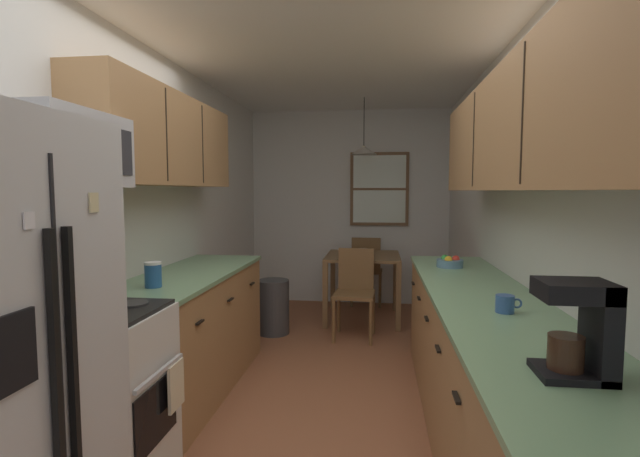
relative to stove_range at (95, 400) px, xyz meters
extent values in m
plane|color=#995B3D|center=(0.99, 1.47, -0.47)|extent=(12.00, 12.00, 0.00)
cube|color=silver|center=(-0.36, 1.47, 0.80)|extent=(0.10, 9.00, 2.55)
cube|color=silver|center=(2.34, 1.47, 0.80)|extent=(0.10, 9.00, 2.55)
cube|color=silver|center=(0.99, 4.12, 0.80)|extent=(4.40, 0.10, 2.55)
cube|color=white|center=(0.99, 1.47, 2.12)|extent=(4.40, 9.00, 0.08)
cube|color=black|center=(0.38, -0.72, 0.35)|extent=(0.01, 0.01, 1.58)
cube|color=black|center=(0.39, -0.76, 0.35)|extent=(0.02, 0.02, 1.12)
cube|color=black|center=(0.39, -0.68, 0.35)|extent=(0.02, 0.02, 1.12)
cube|color=black|center=(0.38, -0.90, 0.58)|extent=(0.01, 0.15, 0.22)
cube|color=beige|center=(0.38, -0.51, 0.98)|extent=(0.01, 0.05, 0.07)
cube|color=white|center=(0.38, -0.82, 0.94)|extent=(0.01, 0.04, 0.05)
cube|color=white|center=(0.00, 0.00, -0.02)|extent=(0.62, 0.59, 0.90)
cube|color=black|center=(0.32, 0.00, -0.05)|extent=(0.01, 0.41, 0.30)
cube|color=silver|center=(0.34, 0.00, 0.16)|extent=(0.02, 0.47, 0.02)
cube|color=black|center=(0.00, 0.00, 0.44)|extent=(0.59, 0.56, 0.02)
cube|color=white|center=(-0.28, 0.00, 0.53)|extent=(0.06, 0.59, 0.20)
cylinder|color=#2D2D2D|center=(-0.14, -0.13, 0.45)|extent=(0.15, 0.15, 0.01)
cylinder|color=#2D2D2D|center=(-0.14, 0.13, 0.45)|extent=(0.15, 0.15, 0.01)
cylinder|color=#2D2D2D|center=(0.14, -0.13, 0.45)|extent=(0.15, 0.15, 0.01)
cylinder|color=#2D2D2D|center=(0.14, 0.13, 0.45)|extent=(0.15, 0.15, 0.01)
cube|color=silver|center=(-0.12, 0.00, 1.22)|extent=(0.38, 0.63, 0.36)
cube|color=black|center=(0.08, -0.06, 1.22)|extent=(0.01, 0.38, 0.23)
cube|color=#2D2D33|center=(0.08, 0.22, 1.22)|extent=(0.01, 0.13, 0.23)
cube|color=#A87A4C|center=(-0.01, 1.18, -0.04)|extent=(0.60, 1.76, 0.87)
cube|color=#7AA87A|center=(-0.01, 1.18, 0.41)|extent=(0.63, 1.78, 0.03)
cube|color=black|center=(0.31, 0.60, 0.23)|extent=(0.02, 0.10, 0.01)
cube|color=black|center=(0.31, 1.18, 0.23)|extent=(0.02, 0.10, 0.01)
cube|color=black|center=(0.31, 1.77, 0.23)|extent=(0.02, 0.10, 0.01)
cube|color=#A87A4C|center=(-0.15, 1.13, 1.39)|extent=(0.32, 1.86, 0.65)
cube|color=#2D2319|center=(0.02, 0.83, 1.39)|extent=(0.01, 0.01, 0.59)
cube|color=#2D2319|center=(0.02, 1.44, 1.39)|extent=(0.01, 0.01, 0.59)
cube|color=#A87A4C|center=(1.99, 0.57, -0.04)|extent=(0.60, 3.33, 0.87)
cube|color=#7AA87A|center=(1.99, 0.57, 0.41)|extent=(0.63, 3.35, 0.03)
cube|color=black|center=(1.68, -0.26, 0.23)|extent=(0.02, 0.10, 0.01)
cube|color=black|center=(1.68, 0.30, 0.23)|extent=(0.02, 0.10, 0.01)
cube|color=black|center=(1.68, 0.85, 0.23)|extent=(0.02, 0.10, 0.01)
cube|color=black|center=(1.68, 1.40, 0.23)|extent=(0.02, 0.10, 0.01)
cube|color=black|center=(1.68, 1.96, 0.23)|extent=(0.02, 0.10, 0.01)
cube|color=#A87A4C|center=(2.13, 0.52, 1.35)|extent=(0.32, 3.03, 0.64)
cube|color=#2D2319|center=(1.97, 0.02, 1.35)|extent=(0.01, 0.01, 0.59)
cube|color=#2D2319|center=(1.97, 1.02, 1.35)|extent=(0.01, 0.01, 0.59)
cube|color=brown|center=(1.21, 3.28, 0.27)|extent=(0.84, 0.90, 0.03)
cube|color=brown|center=(0.82, 2.86, -0.11)|extent=(0.06, 0.06, 0.72)
cube|color=brown|center=(1.60, 2.86, -0.11)|extent=(0.06, 0.06, 0.72)
cube|color=brown|center=(0.82, 3.70, -0.11)|extent=(0.06, 0.06, 0.72)
cube|color=brown|center=(1.60, 3.70, -0.11)|extent=(0.06, 0.06, 0.72)
cube|color=brown|center=(1.14, 2.55, -0.02)|extent=(0.42, 0.42, 0.04)
cube|color=brown|center=(1.15, 2.73, 0.20)|extent=(0.37, 0.05, 0.45)
cylinder|color=brown|center=(1.32, 2.36, -0.26)|extent=(0.04, 0.04, 0.43)
cylinder|color=brown|center=(0.95, 2.38, -0.26)|extent=(0.04, 0.04, 0.43)
cylinder|color=brown|center=(1.34, 2.72, -0.26)|extent=(0.04, 0.04, 0.43)
cylinder|color=brown|center=(0.97, 2.74, -0.26)|extent=(0.04, 0.04, 0.43)
cube|color=brown|center=(1.24, 4.01, -0.02)|extent=(0.42, 0.42, 0.04)
cube|color=brown|center=(1.23, 3.82, 0.20)|extent=(0.37, 0.05, 0.45)
cylinder|color=brown|center=(1.06, 4.19, -0.26)|extent=(0.04, 0.04, 0.43)
cylinder|color=brown|center=(1.43, 4.18, -0.26)|extent=(0.04, 0.04, 0.43)
cylinder|color=brown|center=(1.05, 3.83, -0.26)|extent=(0.04, 0.04, 0.43)
cylinder|color=brown|center=(1.41, 3.82, -0.26)|extent=(0.04, 0.04, 0.43)
cylinder|color=black|center=(1.21, 3.28, 1.81)|extent=(0.01, 0.01, 0.54)
cone|color=#B7B2A8|center=(1.21, 3.28, 1.49)|extent=(0.30, 0.30, 0.10)
sphere|color=white|center=(1.21, 3.28, 1.51)|extent=(0.06, 0.06, 0.06)
cube|color=brown|center=(1.39, 4.05, 1.05)|extent=(0.76, 0.04, 0.96)
cube|color=silver|center=(1.39, 4.04, 1.05)|extent=(0.68, 0.01, 0.88)
cube|color=brown|center=(1.39, 4.03, 1.05)|extent=(0.68, 0.02, 0.03)
cylinder|color=#3F3F42|center=(0.29, 2.61, -0.19)|extent=(0.33, 0.33, 0.57)
cylinder|color=#265999|center=(-0.01, 0.64, 0.50)|extent=(0.10, 0.10, 0.14)
cylinder|color=white|center=(-0.01, 0.64, 0.58)|extent=(0.10, 0.10, 0.02)
cube|color=beige|center=(0.35, 0.15, 0.03)|extent=(0.02, 0.16, 0.24)
cube|color=black|center=(2.00, -0.50, 0.44)|extent=(0.22, 0.18, 0.02)
cube|color=black|center=(2.08, -0.50, 0.58)|extent=(0.06, 0.18, 0.31)
cube|color=black|center=(2.00, -0.50, 0.71)|extent=(0.22, 0.18, 0.06)
cylinder|color=#331E14|center=(1.98, -0.50, 0.51)|extent=(0.11, 0.11, 0.11)
cylinder|color=#335999|center=(2.00, 0.29, 0.47)|extent=(0.09, 0.09, 0.09)
torus|color=#335999|center=(2.06, 0.29, 0.48)|extent=(0.05, 0.01, 0.05)
cylinder|color=#597F9E|center=(1.94, 1.64, 0.46)|extent=(0.20, 0.20, 0.06)
cylinder|color=black|center=(1.94, 1.64, 0.47)|extent=(0.17, 0.17, 0.03)
sphere|color=red|center=(1.98, 1.64, 0.49)|extent=(0.06, 0.06, 0.06)
sphere|color=green|center=(1.90, 1.67, 0.49)|extent=(0.06, 0.06, 0.06)
sphere|color=yellow|center=(1.92, 1.60, 0.49)|extent=(0.06, 0.06, 0.06)
cylinder|color=silver|center=(1.20, 3.35, 0.32)|extent=(0.16, 0.16, 0.06)
camera|label=1|loc=(1.37, -2.02, 1.03)|focal=25.80mm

